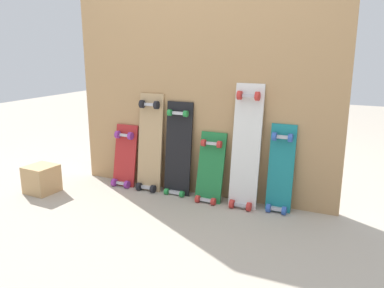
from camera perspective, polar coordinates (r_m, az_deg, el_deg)
The scene contains 9 objects.
ground_plane at distance 3.18m, azimuth 0.53°, elevation -7.50°, with size 12.00×12.00×0.00m, color #A89E8E.
plywood_wall_panel at distance 3.04m, azimuth 1.12°, elevation 8.03°, with size 2.18×0.04×1.70m, color tan.
skateboard_red at distance 3.39m, azimuth -9.87°, elevation -2.22°, with size 0.21×0.18×0.59m.
skateboard_natural at distance 3.23m, azimuth -6.22°, elevation -0.33°, with size 0.22×0.18×0.86m.
skateboard_black at distance 3.12m, azimuth -2.07°, elevation -1.33°, with size 0.23×0.16×0.82m.
skateboard_green at distance 3.01m, azimuth 2.67°, elevation -4.10°, with size 0.21×0.21×0.60m.
skateboard_white at distance 2.88m, azimuth 7.89°, elevation -1.01°, with size 0.21×0.21×0.98m.
skateboard_teal at distance 2.87m, azimuth 12.83°, elevation -4.17°, with size 0.18×0.16×0.70m.
wooden_crate at distance 3.43m, azimuth -21.21°, elevation -4.82°, with size 0.23×0.23×0.23m, color tan.
Camera 1 is at (1.21, -2.70, 1.17)m, focal length 36.33 mm.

